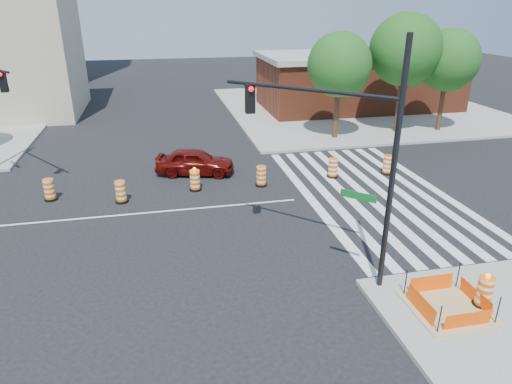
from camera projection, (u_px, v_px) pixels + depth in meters
ground at (140, 213)px, 19.85m from camera, size 120.00×120.00×0.00m
sidewalk_ne at (356, 107)px, 39.59m from camera, size 22.00×22.00×0.15m
crosswalk_east at (373, 193)px, 22.00m from camera, size 6.75×13.50×0.01m
lane_centerline at (140, 213)px, 19.85m from camera, size 14.00×0.12×0.01m
excavation_pit at (447, 307)px, 13.41m from camera, size 2.20×2.20×0.90m
brick_storefront at (358, 81)px, 38.73m from camera, size 16.50×8.50×4.60m
red_coupe at (195, 162)px, 24.16m from camera, size 4.39×2.62×1.40m
signal_pole_se at (343, 140)px, 13.63m from camera, size 4.25×4.11×7.65m
pit_drum at (484, 293)px, 13.39m from camera, size 0.57×0.57×1.13m
tree_north_c at (340, 68)px, 28.94m from camera, size 4.07×4.06×6.90m
tree_north_d at (405, 54)px, 30.03m from camera, size 4.70×4.70×7.99m
tree_north_e at (448, 64)px, 30.63m from camera, size 4.11×4.11×6.99m
median_drum_2 at (50, 190)px, 21.04m from camera, size 0.60×0.60×1.02m
median_drum_3 at (121, 192)px, 20.81m from camera, size 0.60×0.60×1.02m
median_drum_4 at (195, 181)px, 22.15m from camera, size 0.60×0.60×1.18m
median_drum_5 at (261, 177)px, 22.70m from camera, size 0.60×0.60×1.02m
median_drum_6 at (333, 168)px, 23.81m from camera, size 0.60×0.60×1.02m
median_drum_7 at (388, 165)px, 24.28m from camera, size 0.60×0.60×1.02m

